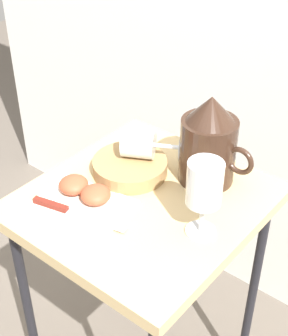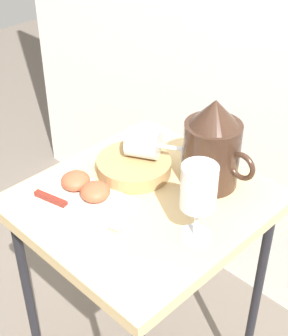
{
  "view_description": "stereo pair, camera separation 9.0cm",
  "coord_description": "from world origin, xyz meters",
  "px_view_note": "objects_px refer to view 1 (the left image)",
  "views": [
    {
      "loc": [
        0.57,
        -0.7,
        1.45
      ],
      "look_at": [
        0.0,
        0.0,
        0.81
      ],
      "focal_mm": 54.49,
      "sensor_mm": 36.0,
      "label": 1
    },
    {
      "loc": [
        0.63,
        -0.64,
        1.45
      ],
      "look_at": [
        0.0,
        0.0,
        0.81
      ],
      "focal_mm": 54.49,
      "sensor_mm": 36.0,
      "label": 2
    }
  ],
  "objects_px": {
    "table": "(144,224)",
    "wine_glass_upright": "(204,187)",
    "basket_tray": "(130,167)",
    "apple_half_right": "(96,195)",
    "apple_half_left": "(74,185)",
    "knife": "(65,210)",
    "pitcher": "(208,148)",
    "wine_glass_tipped_near": "(141,144)"
  },
  "relations": [
    {
      "from": "table",
      "to": "wine_glass_upright",
      "type": "bearing_deg",
      "value": -5.65
    },
    {
      "from": "basket_tray",
      "to": "wine_glass_upright",
      "type": "distance_m",
      "value": 0.28
    },
    {
      "from": "apple_half_right",
      "to": "wine_glass_upright",
      "type": "bearing_deg",
      "value": 15.76
    },
    {
      "from": "table",
      "to": "apple_half_left",
      "type": "xyz_separation_m",
      "value": [
        -0.13,
        -0.09,
        0.1
      ]
    },
    {
      "from": "basket_tray",
      "to": "knife",
      "type": "distance_m",
      "value": 0.2
    },
    {
      "from": "apple_half_left",
      "to": "apple_half_right",
      "type": "relative_size",
      "value": 1.0
    },
    {
      "from": "pitcher",
      "to": "apple_half_left",
      "type": "xyz_separation_m",
      "value": [
        -0.2,
        -0.23,
        -0.06
      ]
    },
    {
      "from": "table",
      "to": "pitcher",
      "type": "distance_m",
      "value": 0.23
    },
    {
      "from": "basket_tray",
      "to": "pitcher",
      "type": "distance_m",
      "value": 0.19
    },
    {
      "from": "wine_glass_upright",
      "to": "apple_half_left",
      "type": "distance_m",
      "value": 0.32
    },
    {
      "from": "wine_glass_tipped_near",
      "to": "apple_half_right",
      "type": "bearing_deg",
      "value": -87.38
    },
    {
      "from": "wine_glass_tipped_near",
      "to": "knife",
      "type": "distance_m",
      "value": 0.24
    },
    {
      "from": "table",
      "to": "pitcher",
      "type": "bearing_deg",
      "value": 64.98
    },
    {
      "from": "wine_glass_upright",
      "to": "basket_tray",
      "type": "bearing_deg",
      "value": 164.71
    },
    {
      "from": "knife",
      "to": "wine_glass_tipped_near",
      "type": "bearing_deg",
      "value": 84.91
    },
    {
      "from": "knife",
      "to": "wine_glass_upright",
      "type": "bearing_deg",
      "value": 27.0
    },
    {
      "from": "table",
      "to": "knife",
      "type": "bearing_deg",
      "value": -123.34
    },
    {
      "from": "basket_tray",
      "to": "apple_half_right",
      "type": "distance_m",
      "value": 0.13
    },
    {
      "from": "apple_half_right",
      "to": "wine_glass_tipped_near",
      "type": "bearing_deg",
      "value": 92.62
    },
    {
      "from": "pitcher",
      "to": "knife",
      "type": "xyz_separation_m",
      "value": [
        -0.17,
        -0.3,
        -0.08
      ]
    },
    {
      "from": "wine_glass_tipped_near",
      "to": "knife",
      "type": "relative_size",
      "value": 0.7
    },
    {
      "from": "basket_tray",
      "to": "table",
      "type": "bearing_deg",
      "value": -31.28
    },
    {
      "from": "apple_half_right",
      "to": "pitcher",
      "type": "bearing_deg",
      "value": 58.81
    },
    {
      "from": "pitcher",
      "to": "wine_glass_tipped_near",
      "type": "distance_m",
      "value": 0.16
    },
    {
      "from": "table",
      "to": "basket_tray",
      "type": "xyz_separation_m",
      "value": [
        -0.09,
        0.05,
        0.1
      ]
    },
    {
      "from": "basket_tray",
      "to": "wine_glass_upright",
      "type": "relative_size",
      "value": 1.04
    },
    {
      "from": "table",
      "to": "wine_glass_upright",
      "type": "xyz_separation_m",
      "value": [
        0.16,
        -0.02,
        0.2
      ]
    },
    {
      "from": "table",
      "to": "pitcher",
      "type": "height_order",
      "value": "pitcher"
    },
    {
      "from": "pitcher",
      "to": "apple_half_right",
      "type": "distance_m",
      "value": 0.27
    },
    {
      "from": "pitcher",
      "to": "apple_half_right",
      "type": "relative_size",
      "value": 3.22
    },
    {
      "from": "table",
      "to": "pitcher",
      "type": "relative_size",
      "value": 3.41
    },
    {
      "from": "wine_glass_upright",
      "to": "knife",
      "type": "distance_m",
      "value": 0.31
    },
    {
      "from": "wine_glass_tipped_near",
      "to": "apple_half_left",
      "type": "bearing_deg",
      "value": -108.13
    },
    {
      "from": "apple_half_right",
      "to": "knife",
      "type": "relative_size",
      "value": 0.3
    },
    {
      "from": "pitcher",
      "to": "wine_glass_tipped_near",
      "type": "bearing_deg",
      "value": -156.57
    },
    {
      "from": "knife",
      "to": "table",
      "type": "bearing_deg",
      "value": 56.66
    },
    {
      "from": "table",
      "to": "wine_glass_upright",
      "type": "relative_size",
      "value": 4.27
    },
    {
      "from": "pitcher",
      "to": "wine_glass_upright",
      "type": "relative_size",
      "value": 1.25
    },
    {
      "from": "basket_tray",
      "to": "wine_glass_tipped_near",
      "type": "height_order",
      "value": "wine_glass_tipped_near"
    },
    {
      "from": "table",
      "to": "wine_glass_tipped_near",
      "type": "height_order",
      "value": "wine_glass_tipped_near"
    },
    {
      "from": "pitcher",
      "to": "basket_tray",
      "type": "bearing_deg",
      "value": -148.34
    },
    {
      "from": "apple_half_left",
      "to": "knife",
      "type": "bearing_deg",
      "value": -60.69
    }
  ]
}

